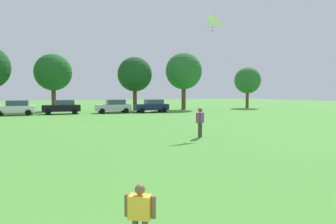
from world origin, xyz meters
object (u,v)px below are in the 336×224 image
tree_far_right (248,81)px  tree_center_left (53,72)px  parked_car_white_0 (16,108)px  tree_center_right (135,74)px  parked_car_black_1 (62,107)px  parked_car_navy_3 (152,106)px  adult_bystander (200,120)px  tree_right (184,71)px  kite (213,21)px  child_kite_flyer (140,211)px  parked_car_silver_2 (114,106)px

tree_far_right → tree_center_left: bearing=175.3°
parked_car_white_0 → tree_center_right: bearing=-164.6°
parked_car_white_0 → parked_car_black_1: size_ratio=1.00×
parked_car_white_0 → tree_center_right: 15.97m
parked_car_white_0 → tree_center_right: (14.83, 4.09, 4.29)m
parked_car_navy_3 → tree_center_right: bearing=-76.7°
tree_center_left → tree_center_right: (10.90, -3.25, -0.23)m
adult_bystander → tree_right: size_ratio=0.20×
adult_bystander → tree_right: (10.19, 26.11, 4.77)m
tree_center_right → tree_right: (7.53, -0.12, 0.62)m
kite → tree_center_right: (0.22, 23.26, -2.22)m
child_kite_flyer → tree_center_right: (8.97, 36.82, 4.51)m
parked_car_silver_2 → parked_car_black_1: bearing=-3.5°
kite → tree_center_left: (-10.68, 26.51, -1.99)m
tree_center_left → tree_right: tree_right is taller
child_kite_flyer → adult_bystander: 12.32m
parked_car_silver_2 → tree_center_left: (-7.14, 7.44, 4.53)m
parked_car_navy_3 → tree_right: tree_right is taller
parked_car_white_0 → parked_car_black_1: same height
tree_far_right → child_kite_flyer: bearing=-127.2°
kite → tree_right: size_ratio=0.16×
tree_center_right → parked_car_white_0: bearing=-164.6°
kite → tree_far_right: bearing=50.5°
parked_car_white_0 → parked_car_navy_3: size_ratio=1.00×
parked_car_black_1 → parked_car_navy_3: same height
parked_car_black_1 → parked_car_silver_2: size_ratio=1.00×
parked_car_white_0 → parked_car_navy_3: (15.93, -0.59, 0.00)m
parked_car_black_1 → tree_right: (17.39, 3.70, 4.92)m
parked_car_silver_2 → tree_far_right: 24.12m
child_kite_flyer → tree_center_left: bearing=123.8°
tree_center_left → tree_far_right: 30.57m
parked_car_white_0 → parked_car_black_1: bearing=-176.8°
parked_car_black_1 → tree_right: 18.44m
parked_car_silver_2 → kite: bearing=100.5°
parked_car_black_1 → parked_car_navy_3: (10.95, -0.86, 0.00)m
child_kite_flyer → parked_car_navy_3: parked_car_navy_3 is taller
parked_car_silver_2 → tree_center_left: tree_center_left is taller
kite → tree_center_right: size_ratio=0.18×
kite → adult_bystander: bearing=-129.3°
parked_car_silver_2 → tree_right: (11.29, 4.07, 4.92)m
parked_car_white_0 → parked_car_silver_2: (11.07, -0.10, 0.00)m
parked_car_black_1 → tree_far_right: tree_far_right is taller
parked_car_navy_3 → tree_center_left: 15.08m
adult_bystander → tree_right: bearing=-157.1°
child_kite_flyer → tree_far_right: (28.52, 37.55, 3.96)m
kite → tree_center_right: kite is taller
child_kite_flyer → tree_right: 40.56m
adult_bystander → parked_car_silver_2: 22.07m
tree_far_right → parked_car_silver_2: bearing=-168.1°
adult_bystander → parked_car_white_0: size_ratio=0.39×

